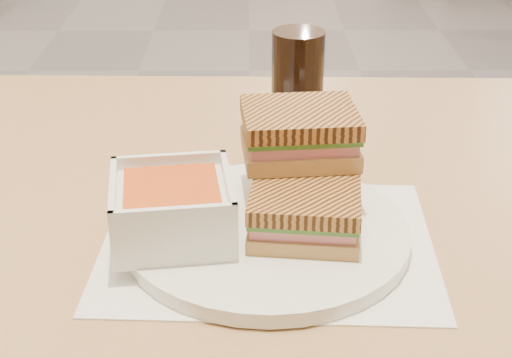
{
  "coord_description": "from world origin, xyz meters",
  "views": [
    {
      "loc": [
        0.0,
        -2.68,
        1.18
      ],
      "look_at": [
        0.01,
        -2.0,
        0.82
      ],
      "focal_mm": 53.97,
      "sensor_mm": 36.0,
      "label": 1
    }
  ],
  "objects_px": {
    "soup_bowl": "(173,211)",
    "main_table": "(361,257)",
    "plate": "(267,233)",
    "panini_lower": "(305,214)",
    "cola_glass": "(297,86)"
  },
  "relations": [
    {
      "from": "soup_bowl",
      "to": "main_table",
      "type": "bearing_deg",
      "value": 35.54
    },
    {
      "from": "plate",
      "to": "soup_bowl",
      "type": "relative_size",
      "value": 2.21
    },
    {
      "from": "plate",
      "to": "panini_lower",
      "type": "relative_size",
      "value": 2.47
    },
    {
      "from": "soup_bowl",
      "to": "cola_glass",
      "type": "relative_size",
      "value": 0.92
    },
    {
      "from": "main_table",
      "to": "plate",
      "type": "xyz_separation_m",
      "value": [
        -0.12,
        -0.14,
        0.12
      ]
    },
    {
      "from": "soup_bowl",
      "to": "cola_glass",
      "type": "distance_m",
      "value": 0.31
    },
    {
      "from": "plate",
      "to": "soup_bowl",
      "type": "xyz_separation_m",
      "value": [
        -0.09,
        -0.01,
        0.04
      ]
    },
    {
      "from": "plate",
      "to": "soup_bowl",
      "type": "distance_m",
      "value": 0.1
    },
    {
      "from": "main_table",
      "to": "cola_glass",
      "type": "relative_size",
      "value": 8.38
    },
    {
      "from": "plate",
      "to": "main_table",
      "type": "bearing_deg",
      "value": 49.09
    },
    {
      "from": "plate",
      "to": "cola_glass",
      "type": "relative_size",
      "value": 2.02
    },
    {
      "from": "main_table",
      "to": "soup_bowl",
      "type": "distance_m",
      "value": 0.31
    },
    {
      "from": "panini_lower",
      "to": "cola_glass",
      "type": "height_order",
      "value": "cola_glass"
    },
    {
      "from": "main_table",
      "to": "panini_lower",
      "type": "bearing_deg",
      "value": -118.71
    },
    {
      "from": "panini_lower",
      "to": "soup_bowl",
      "type": "bearing_deg",
      "value": 179.21
    }
  ]
}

